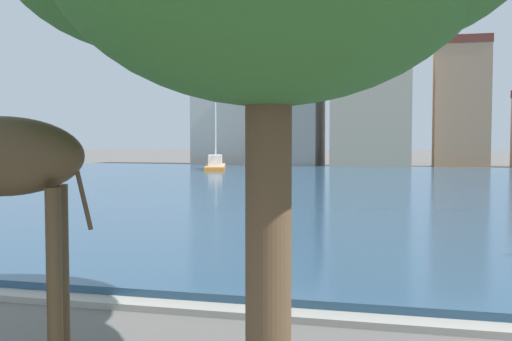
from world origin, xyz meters
TOP-DOWN VIEW (x-y plane):
  - harbor_water at (0.00, 31.12)m, footprint 83.05×49.51m
  - quay_edge_coping at (0.00, 6.12)m, footprint 83.05×0.50m
  - sailboat_orange at (-14.03, 47.52)m, footprint 4.00×9.10m
  - townhouse_corner_house at (-15.51, 60.49)m, footprint 9.02×7.18m
  - townhouse_narrow_midrow at (-8.72, 58.47)m, footprint 5.40×7.74m
  - townhouse_tall_gabled at (-0.78, 58.08)m, footprint 7.87×7.81m
  - townhouse_wide_warehouse at (7.83, 59.72)m, footprint 5.25×6.06m

SIDE VIEW (x-z plane):
  - quay_edge_coping at x=0.00m, z-range 0.00..0.12m
  - harbor_water at x=0.00m, z-range 0.00..0.26m
  - sailboat_orange at x=-14.03m, z-range -3.20..4.20m
  - townhouse_narrow_midrow at x=-8.72m, z-range 0.02..12.38m
  - townhouse_wide_warehouse at x=7.83m, z-range 0.02..12.88m
  - townhouse_tall_gabled at x=-0.78m, z-range 0.02..13.36m
  - townhouse_corner_house at x=-15.51m, z-range 0.02..13.80m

